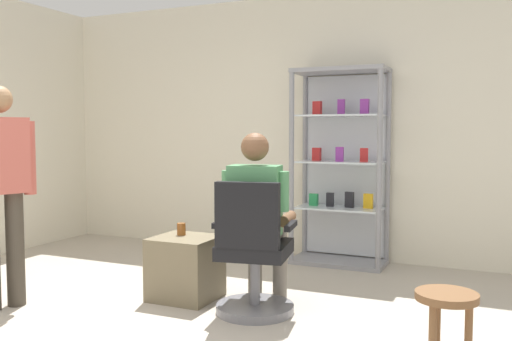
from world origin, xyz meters
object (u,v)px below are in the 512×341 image
object	(u,v)px
storage_crate	(186,268)
standing_customer	(1,182)
tea_glass	(181,229)
wooden_stool	(446,311)
office_chair	(253,260)
seated_shopkeeper	(259,212)
display_cabinet_main	(341,166)

from	to	relation	value
storage_crate	standing_customer	xyz separation A→B (m)	(-1.10, -0.75, 0.69)
tea_glass	wooden_stool	size ratio (longest dim) A/B	0.20
office_chair	seated_shopkeeper	distance (m)	0.36
seated_shopkeeper	wooden_stool	world-z (taller)	seated_shopkeeper
seated_shopkeeper	storage_crate	distance (m)	0.77
seated_shopkeeper	tea_glass	world-z (taller)	seated_shopkeeper
display_cabinet_main	office_chair	xyz separation A→B (m)	(-0.14, -1.80, -0.57)
standing_customer	storage_crate	bearing A→B (deg)	34.09
standing_customer	wooden_stool	distance (m)	3.14
storage_crate	wooden_stool	size ratio (longest dim) A/B	1.02
display_cabinet_main	tea_glass	size ratio (longest dim) A/B	20.05
display_cabinet_main	office_chair	bearing A→B (deg)	-94.41
office_chair	standing_customer	size ratio (longest dim) A/B	0.59
display_cabinet_main	tea_glass	world-z (taller)	display_cabinet_main
seated_shopkeeper	standing_customer	world-z (taller)	standing_customer
standing_customer	wooden_stool	world-z (taller)	standing_customer
seated_shopkeeper	wooden_stool	xyz separation A→B (m)	(1.37, -0.71, -0.34)
seated_shopkeeper	wooden_stool	bearing A→B (deg)	-27.48
tea_glass	standing_customer	distance (m)	1.37
office_chair	storage_crate	size ratio (longest dim) A/B	1.99
seated_shopkeeper	standing_customer	size ratio (longest dim) A/B	0.79
display_cabinet_main	wooden_stool	bearing A→B (deg)	-62.82
storage_crate	office_chair	bearing A→B (deg)	-12.61
display_cabinet_main	wooden_stool	world-z (taller)	display_cabinet_main
office_chair	seated_shopkeeper	bearing A→B (deg)	100.05
display_cabinet_main	standing_customer	distance (m)	3.05
office_chair	storage_crate	distance (m)	0.67
office_chair	storage_crate	world-z (taller)	office_chair
display_cabinet_main	seated_shopkeeper	xyz separation A→B (m)	(-0.17, -1.64, -0.25)
display_cabinet_main	storage_crate	size ratio (longest dim) A/B	3.93
office_chair	tea_glass	distance (m)	0.75
tea_glass	standing_customer	xyz separation A→B (m)	(-1.03, -0.80, 0.40)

